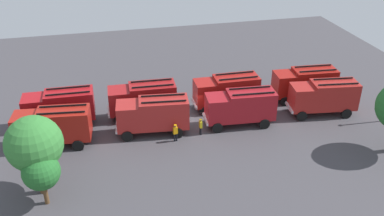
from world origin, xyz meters
The scene contains 14 objects.
ground_plane centered at (0.00, 0.00, 0.00)m, with size 64.30×64.30×0.00m, color #423F44.
fire_truck_0 centered at (-13.58, -1.69, 2.15)m, with size 7.36×3.19×3.88m.
fire_truck_1 centered at (-4.30, -1.72, 2.15)m, with size 7.23×2.82×3.88m.
fire_truck_2 centered at (4.88, -1.90, 2.15)m, with size 7.29×2.98×3.88m.
fire_truck_3 centered at (13.36, -2.13, 2.15)m, with size 7.26×2.89×3.88m.
fire_truck_4 centered at (-13.98, 1.94, 2.15)m, with size 7.45×3.49×3.88m.
fire_truck_5 centered at (-4.60, 2.10, 2.15)m, with size 7.35×3.17×3.88m.
fire_truck_6 centered at (4.32, 1.70, 2.15)m, with size 7.42×3.38×3.88m.
fire_truck_7 centered at (13.82, 1.74, 2.15)m, with size 7.42×3.39×3.88m.
firefighter_0 centered at (2.51, 3.70, 1.03)m, with size 0.45×0.31×1.81m.
firefighter_1 centered at (-0.16, 3.05, 0.97)m, with size 0.28×0.43×1.72m.
tree_1 centered at (14.14, 10.26, 3.03)m, with size 2.90×2.90×4.50m.
tree_2 centered at (14.50, 8.77, 4.64)m, with size 4.45×4.45×6.90m.
traffic_cone_0 centered at (-9.18, -5.09, 0.37)m, with size 0.51×0.51×0.73m, color #F2600C.
Camera 1 is at (8.98, 38.27, 22.60)m, focal length 39.96 mm.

